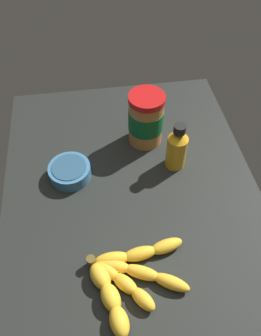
{
  "coord_description": "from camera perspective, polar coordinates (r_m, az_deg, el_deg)",
  "views": [
    {
      "loc": [
        52.05,
        -7.63,
        71.05
      ],
      "look_at": [
        -1.62,
        0.27,
        4.77
      ],
      "focal_mm": 35.96,
      "sensor_mm": 36.0,
      "label": 1
    }
  ],
  "objects": [
    {
      "name": "ground_plane",
      "position": [
        0.9,
        -0.02,
        -3.57
      ],
      "size": [
        82.93,
        65.83,
        4.18
      ],
      "primitive_type": "cube",
      "color": "black"
    },
    {
      "name": "honey_bottle",
      "position": [
        0.89,
        7.85,
        3.38
      ],
      "size": [
        5.38,
        5.38,
        14.41
      ],
      "color": "gold",
      "rests_on": "ground_plane"
    },
    {
      "name": "small_bowl",
      "position": [
        0.9,
        -10.25,
        -0.55
      ],
      "size": [
        11.05,
        11.05,
        3.86
      ],
      "color": "teal",
      "rests_on": "ground_plane"
    },
    {
      "name": "banana_bunch",
      "position": [
        0.75,
        -0.46,
        -18.0
      ],
      "size": [
        20.12,
        22.39,
        3.75
      ],
      "color": "gold",
      "rests_on": "ground_plane"
    },
    {
      "name": "peanut_butter_jar",
      "position": [
        0.94,
        2.61,
        8.3
      ],
      "size": [
        9.81,
        9.81,
        15.83
      ],
      "color": "#B27238",
      "rests_on": "ground_plane"
    }
  ]
}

